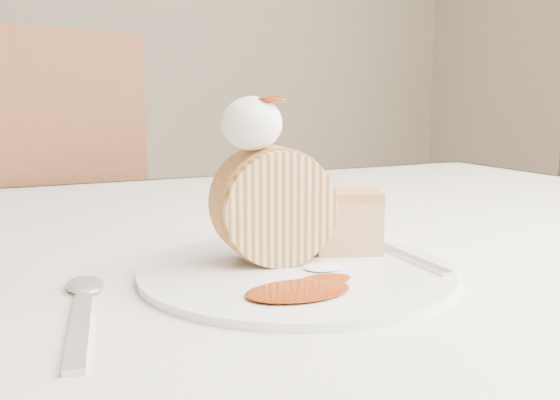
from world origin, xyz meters
name	(u,v)px	position (x,y,z in m)	size (l,w,h in m)	color
table	(242,307)	(0.00, 0.20, 0.66)	(1.40, 0.90, 0.75)	silver
plate	(296,271)	(-0.02, 0.02, 0.75)	(0.26, 0.26, 0.01)	white
roulade_slice	(273,206)	(-0.03, 0.04, 0.80)	(0.10, 0.10, 0.05)	beige
cake_chunk	(346,225)	(0.04, 0.05, 0.78)	(0.06, 0.05, 0.05)	tan
whipped_cream	(252,123)	(-0.05, 0.04, 0.87)	(0.05, 0.05, 0.04)	white
caramel_drizzle	(272,93)	(-0.04, 0.03, 0.90)	(0.02, 0.02, 0.01)	maroon
caramel_pool	(298,290)	(-0.05, -0.05, 0.76)	(0.08, 0.05, 0.00)	maroon
fork	(409,258)	(0.07, 0.00, 0.76)	(0.02, 0.15, 0.00)	silver
spoon	(80,328)	(-0.20, -0.04, 0.75)	(0.02, 0.16, 0.00)	silver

